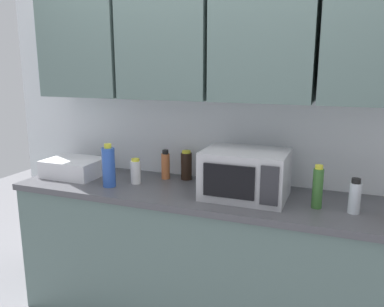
{
  "coord_description": "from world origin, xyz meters",
  "views": [
    {
      "loc": [
        0.77,
        -2.47,
        1.65
      ],
      "look_at": [
        -0.11,
        -0.25,
        1.12
      ],
      "focal_mm": 36.69,
      "sensor_mm": 36.0,
      "label": 1
    }
  ],
  "objects_px": {
    "bottle_soy_dark": "(186,165)",
    "bottle_blue_cleaner": "(109,167)",
    "microwave": "(245,174)",
    "bottle_green_oil": "(318,187)",
    "bottle_spice_jar": "(166,165)",
    "dish_rack": "(74,167)",
    "bottle_white_jar": "(136,171)",
    "bottle_clear_tall": "(355,197)"
  },
  "relations": [
    {
      "from": "dish_rack",
      "to": "bottle_blue_cleaner",
      "type": "relative_size",
      "value": 1.37
    },
    {
      "from": "bottle_blue_cleaner",
      "to": "bottle_white_jar",
      "type": "relative_size",
      "value": 1.66
    },
    {
      "from": "bottle_soy_dark",
      "to": "bottle_green_oil",
      "type": "bearing_deg",
      "value": -16.29
    },
    {
      "from": "bottle_blue_cleaner",
      "to": "bottle_white_jar",
      "type": "bearing_deg",
      "value": 44.2
    },
    {
      "from": "bottle_green_oil",
      "to": "dish_rack",
      "type": "bearing_deg",
      "value": 178.3
    },
    {
      "from": "microwave",
      "to": "dish_rack",
      "type": "relative_size",
      "value": 1.26
    },
    {
      "from": "dish_rack",
      "to": "bottle_green_oil",
      "type": "height_order",
      "value": "bottle_green_oil"
    },
    {
      "from": "bottle_spice_jar",
      "to": "bottle_clear_tall",
      "type": "distance_m",
      "value": 1.21
    },
    {
      "from": "bottle_blue_cleaner",
      "to": "microwave",
      "type": "bearing_deg",
      "value": 7.28
    },
    {
      "from": "bottle_clear_tall",
      "to": "bottle_blue_cleaner",
      "type": "bearing_deg",
      "value": -177.36
    },
    {
      "from": "microwave",
      "to": "bottle_soy_dark",
      "type": "distance_m",
      "value": 0.51
    },
    {
      "from": "microwave",
      "to": "bottle_white_jar",
      "type": "bearing_deg",
      "value": 179.06
    },
    {
      "from": "dish_rack",
      "to": "bottle_blue_cleaner",
      "type": "height_order",
      "value": "bottle_blue_cleaner"
    },
    {
      "from": "bottle_soy_dark",
      "to": "bottle_spice_jar",
      "type": "bearing_deg",
      "value": -165.7
    },
    {
      "from": "bottle_clear_tall",
      "to": "bottle_green_oil",
      "type": "height_order",
      "value": "bottle_green_oil"
    },
    {
      "from": "dish_rack",
      "to": "bottle_spice_jar",
      "type": "height_order",
      "value": "bottle_spice_jar"
    },
    {
      "from": "dish_rack",
      "to": "bottle_clear_tall",
      "type": "bearing_deg",
      "value": -1.8
    },
    {
      "from": "bottle_clear_tall",
      "to": "bottle_white_jar",
      "type": "relative_size",
      "value": 1.13
    },
    {
      "from": "bottle_soy_dark",
      "to": "bottle_white_jar",
      "type": "xyz_separation_m",
      "value": [
        -0.27,
        -0.21,
        -0.02
      ]
    },
    {
      "from": "bottle_soy_dark",
      "to": "bottle_blue_cleaner",
      "type": "distance_m",
      "value": 0.52
    },
    {
      "from": "bottle_green_oil",
      "to": "bottle_blue_cleaner",
      "type": "bearing_deg",
      "value": -176.57
    },
    {
      "from": "bottle_spice_jar",
      "to": "bottle_soy_dark",
      "type": "bearing_deg",
      "value": 14.3
    },
    {
      "from": "microwave",
      "to": "bottle_spice_jar",
      "type": "relative_size",
      "value": 2.4
    },
    {
      "from": "dish_rack",
      "to": "bottle_white_jar",
      "type": "relative_size",
      "value": 2.28
    },
    {
      "from": "bottle_blue_cleaner",
      "to": "bottle_spice_jar",
      "type": "bearing_deg",
      "value": 48.5
    },
    {
      "from": "microwave",
      "to": "bottle_spice_jar",
      "type": "distance_m",
      "value": 0.63
    },
    {
      "from": "bottle_clear_tall",
      "to": "bottle_blue_cleaner",
      "type": "xyz_separation_m",
      "value": [
        -1.45,
        -0.07,
        0.04
      ]
    },
    {
      "from": "bottle_spice_jar",
      "to": "bottle_blue_cleaner",
      "type": "bearing_deg",
      "value": -131.5
    },
    {
      "from": "microwave",
      "to": "bottle_soy_dark",
      "type": "bearing_deg",
      "value": 154.54
    },
    {
      "from": "bottle_white_jar",
      "to": "bottle_green_oil",
      "type": "bearing_deg",
      "value": -2.31
    },
    {
      "from": "bottle_green_oil",
      "to": "bottle_white_jar",
      "type": "relative_size",
      "value": 1.44
    },
    {
      "from": "microwave",
      "to": "bottle_soy_dark",
      "type": "relative_size",
      "value": 2.4
    },
    {
      "from": "bottle_clear_tall",
      "to": "bottle_white_jar",
      "type": "bearing_deg",
      "value": 177.64
    },
    {
      "from": "bottle_spice_jar",
      "to": "bottle_white_jar",
      "type": "distance_m",
      "value": 0.22
    },
    {
      "from": "microwave",
      "to": "bottle_green_oil",
      "type": "distance_m",
      "value": 0.41
    },
    {
      "from": "microwave",
      "to": "bottle_green_oil",
      "type": "xyz_separation_m",
      "value": [
        0.41,
        -0.03,
        -0.02
      ]
    },
    {
      "from": "microwave",
      "to": "bottle_white_jar",
      "type": "xyz_separation_m",
      "value": [
        -0.73,
        0.01,
        -0.06
      ]
    },
    {
      "from": "bottle_spice_jar",
      "to": "bottle_clear_tall",
      "type": "height_order",
      "value": "bottle_spice_jar"
    },
    {
      "from": "bottle_green_oil",
      "to": "bottle_white_jar",
      "type": "bearing_deg",
      "value": 177.69
    },
    {
      "from": "bottle_blue_cleaner",
      "to": "bottle_green_oil",
      "type": "relative_size",
      "value": 1.16
    },
    {
      "from": "bottle_blue_cleaner",
      "to": "bottle_green_oil",
      "type": "bearing_deg",
      "value": 3.43
    },
    {
      "from": "dish_rack",
      "to": "bottle_soy_dark",
      "type": "distance_m",
      "value": 0.79
    }
  ]
}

